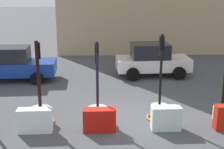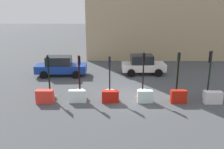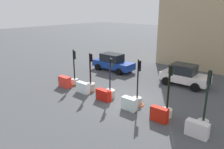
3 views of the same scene
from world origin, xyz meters
name	(u,v)px [view 2 (image 2 of 3)]	position (x,y,z in m)	size (l,w,h in m)	color
ground_plane	(127,97)	(0.00, 0.00, 0.00)	(120.00, 120.00, 0.00)	#45484C
traffic_light_0	(50,89)	(-5.24, -0.10, 0.57)	(0.80, 0.80, 2.94)	silver
traffic_light_1	(80,91)	(-3.19, -0.21, 0.47)	(0.94, 0.94, 2.94)	#B3A8A5
traffic_light_2	(110,91)	(-1.18, -0.20, 0.48)	(0.71, 0.71, 2.89)	#B4AEA8
traffic_light_3	(143,90)	(1.06, 0.00, 0.47)	(0.91, 0.91, 3.10)	#B0A6A6
traffic_light_4	(176,89)	(3.31, -0.16, 0.65)	(0.63, 0.63, 3.16)	silver
traffic_light_5	(208,88)	(5.41, -0.13, 0.72)	(0.58, 0.58, 3.25)	silver
construction_barrier_0	(45,96)	(-5.33, -1.08, 0.43)	(1.10, 0.50, 0.86)	red
construction_barrier_1	(78,96)	(-3.24, -0.96, 0.41)	(1.13, 0.40, 0.82)	white
construction_barrier_2	(110,97)	(-1.12, -0.94, 0.39)	(1.09, 0.44, 0.78)	red
construction_barrier_3	(145,96)	(1.12, -0.93, 0.41)	(1.00, 0.45, 0.81)	silver
construction_barrier_4	(179,97)	(3.26, -0.99, 0.43)	(1.02, 0.40, 0.85)	red
construction_barrier_5	(213,98)	(5.45, -1.06, 0.40)	(1.12, 0.47, 0.80)	silver
car_white_van	(143,65)	(1.69, 5.76, 0.86)	(3.93, 2.24, 1.73)	silver
car_blue_estate	(61,66)	(-5.61, 5.14, 0.84)	(4.45, 2.14, 1.72)	navy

